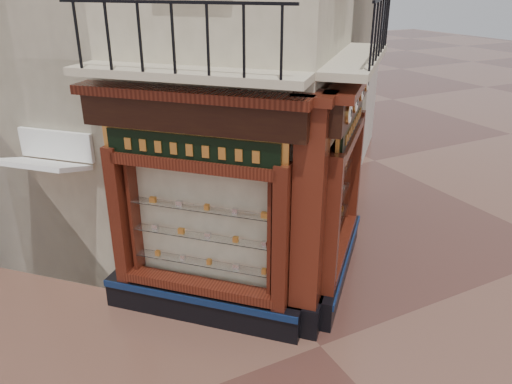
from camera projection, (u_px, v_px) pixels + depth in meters
ground at (320, 346)px, 7.99m from camera, size 80.00×80.00×0.00m
shopfront_left at (197, 215)px, 7.90m from camera, size 2.86×2.86×3.98m
shopfront_right at (342, 184)px, 9.08m from camera, size 2.86×2.86×3.98m
corner_pilaster at (308, 225)px, 7.63m from camera, size 0.85×0.85×3.98m
balcony at (279, 65)px, 7.54m from camera, size 5.94×2.97×1.03m
clock_a at (349, 113)px, 7.25m from camera, size 0.27×0.27×0.33m
clock_b at (355, 101)px, 7.93m from camera, size 0.29×0.29×0.36m
clock_c at (361, 91)px, 8.64m from camera, size 0.28×0.28×0.34m
clock_d at (367, 82)px, 9.37m from camera, size 0.27×0.27×0.34m
awning at (64, 298)px, 9.19m from camera, size 1.61×1.61×0.32m
signboard_left at (191, 149)px, 7.38m from camera, size 2.15×2.15×0.58m
signboard_right at (350, 124)px, 8.62m from camera, size 1.92×1.92×0.51m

